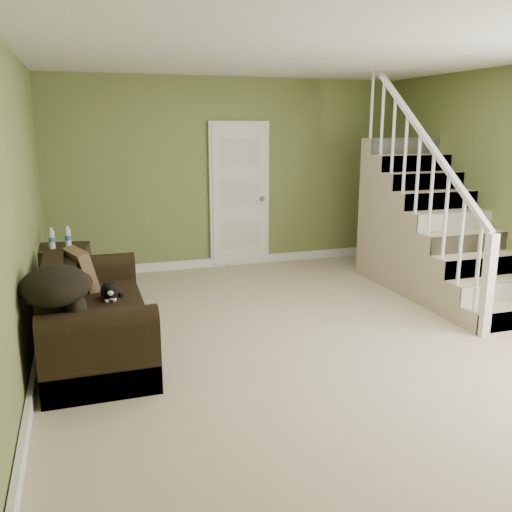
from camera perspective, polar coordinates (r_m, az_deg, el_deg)
floor at (r=5.38m, az=5.50°, el=-7.89°), size 5.00×5.50×0.01m
ceiling at (r=5.04m, az=6.21°, el=20.77°), size 5.00×5.50×0.01m
wall_back at (r=7.63m, az=-2.58°, el=8.61°), size 5.00×0.04×2.60m
wall_left at (r=4.65m, az=-23.75°, el=4.23°), size 0.04×5.50×2.60m
baseboard_back at (r=7.81m, az=-2.42°, el=-0.51°), size 5.00×0.04×0.12m
baseboard_left at (r=4.98m, az=-22.03°, el=-9.95°), size 0.04×5.50×0.12m
baseboard_right at (r=6.69m, az=25.38°, el=-4.29°), size 0.04×5.50×0.12m
door at (r=7.65m, az=-1.74°, el=6.41°), size 0.86×0.12×2.02m
staircase at (r=6.97m, az=17.62°, el=2.03°), size 1.00×2.51×2.82m
sofa at (r=5.02m, az=-16.94°, el=-6.38°), size 0.86×1.99×0.79m
side_table at (r=6.40m, az=-19.57°, el=-1.93°), size 0.62×0.62×0.89m
cat at (r=5.07m, az=-15.12°, el=-3.56°), size 0.20×0.44×0.21m
banana at (r=4.58m, az=-15.95°, el=-6.21°), size 0.09×0.21×0.06m
throw_pillow at (r=5.48m, az=-17.83°, el=-1.52°), size 0.34×0.48×0.45m
throw_blanket at (r=4.26m, az=-20.38°, el=-2.93°), size 0.65×0.76×0.27m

